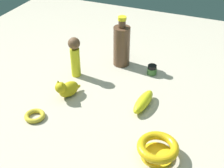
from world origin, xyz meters
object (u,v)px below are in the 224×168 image
Objects in this scene: banana at (143,102)px; bottle_tall at (122,45)px; person_figure_adult at (75,55)px; cat_figurine at (67,89)px; bangle at (35,116)px; bowl at (158,149)px; nail_polish_jar at (152,70)px.

bottle_tall is at bearing -138.34° from banana.
cat_figurine is (-0.16, -0.04, -0.06)m from person_figure_adult.
bangle is 0.58× the size of bowl.
bottle_tall reaches higher than banana.
bowl reaches higher than bangle.
cat_figurine is 0.32m from banana.
nail_polish_jar is 0.36m from person_figure_adult.
bowl is 1.12× the size of cat_figurine.
bottle_tall reaches higher than person_figure_adult.
nail_polish_jar is 0.25m from banana.
person_figure_adult is at bearing -0.67° from bangle.
person_figure_adult is 1.20× the size of banana.
nail_polish_jar is (-0.03, -0.16, -0.08)m from bottle_tall.
nail_polish_jar is 0.50m from bowl.
bottle_tall is at bearing -17.46° from bangle.
banana is (-0.10, -0.35, -0.08)m from person_figure_adult.
bottle_tall is 0.35m from cat_figurine.
bottle_tall is 1.54× the size of banana.
person_figure_adult is 0.38m from banana.
nail_polish_jar is at bearing -34.20° from bangle.
nail_polish_jar is 0.33× the size of bowl.
person_figure_adult is 1.55× the size of cat_figurine.
bangle is 0.42m from banana.
person_figure_adult reaches higher than bowl.
banana is (0.06, -0.31, -0.02)m from cat_figurine.
nail_polish_jar is 0.24× the size of person_figure_adult.
bangle is at bearing 179.33° from person_figure_adult.
banana is at bearing 27.88° from bowl.
person_figure_adult is 0.59m from bowl.
bottle_tall is 0.23m from person_figure_adult.
bottle_tall is at bearing -41.37° from person_figure_adult.
bowl is (-0.01, -0.48, 0.03)m from bangle.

